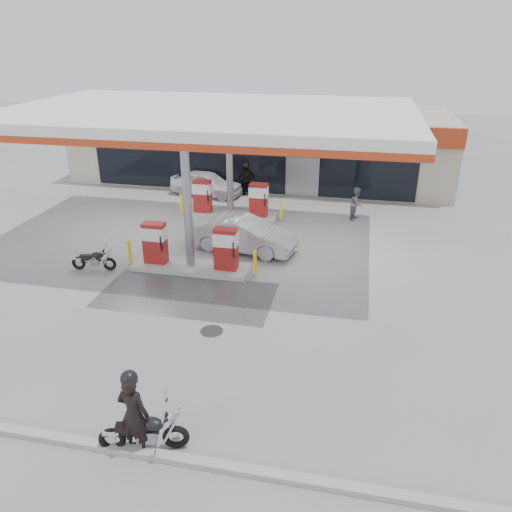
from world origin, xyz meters
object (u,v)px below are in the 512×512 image
at_px(main_motorcycle, 145,433).
at_px(biker_main, 134,414).
at_px(attendant, 357,203).
at_px(pump_island_far, 230,203).
at_px(biker_walking, 246,179).
at_px(pump_island_near, 190,252).
at_px(parked_motorcycle, 94,260).
at_px(hatchback_silver, 243,234).
at_px(parked_car_right, 342,180).
at_px(parked_car_left, 109,166).
at_px(sedan_white, 206,183).

bearing_deg(main_motorcycle, biker_main, -178.88).
xyz_separation_m(biker_main, attendant, (4.24, 15.84, -0.18)).
distance_m(pump_island_far, biker_walking, 3.80).
relative_size(pump_island_near, biker_main, 2.64).
distance_m(pump_island_far, attendant, 6.08).
distance_m(pump_island_far, parked_motorcycle, 7.68).
height_order(hatchback_silver, parked_car_right, hatchback_silver).
relative_size(parked_car_left, biker_walking, 2.24).
relative_size(main_motorcycle, biker_main, 0.99).
bearing_deg(biker_main, biker_walking, -78.33).
xyz_separation_m(main_motorcycle, biker_main, (-0.19, -0.05, 0.53)).
xyz_separation_m(sedan_white, biker_walking, (2.12, 0.60, 0.17)).
bearing_deg(sedan_white, parked_car_right, -62.30).
bearing_deg(parked_car_left, biker_walking, -108.86).
height_order(main_motorcycle, parked_car_left, parked_car_left).
distance_m(parked_motorcycle, parked_car_right, 15.10).
xyz_separation_m(pump_island_far, sedan_white, (-2.21, 3.20, -0.03)).
xyz_separation_m(hatchback_silver, parked_car_right, (3.54, 9.37, -0.07)).
height_order(pump_island_near, parked_car_left, pump_island_near).
height_order(pump_island_near, main_motorcycle, pump_island_near).
bearing_deg(attendant, parked_motorcycle, 146.85).
bearing_deg(parked_car_left, parked_car_right, -97.36).
bearing_deg(biker_main, parked_motorcycle, -50.43).
distance_m(parked_motorcycle, sedan_white, 10.09).
xyz_separation_m(biker_main, parked_car_left, (-11.24, 20.84, -0.42)).
height_order(main_motorcycle, hatchback_silver, hatchback_silver).
distance_m(biker_main, sedan_white, 18.47).
height_order(biker_main, parked_car_right, biker_main).
bearing_deg(biker_walking, hatchback_silver, -91.03).
bearing_deg(pump_island_far, parked_car_left, 147.66).
bearing_deg(hatchback_silver, pump_island_far, 31.35).
xyz_separation_m(attendant, biker_walking, (-6.09, 2.80, 0.06)).
distance_m(pump_island_far, sedan_white, 3.89).
bearing_deg(attendant, parked_car_left, 89.81).
relative_size(sedan_white, attendant, 2.53).
distance_m(hatchback_silver, parked_car_right, 10.02).
bearing_deg(parked_car_right, biker_walking, 115.82).
relative_size(sedan_white, hatchback_silver, 0.93).
bearing_deg(hatchback_silver, pump_island_near, 154.08).
height_order(attendant, parked_car_right, attendant).
distance_m(pump_island_near, biker_walking, 9.80).
distance_m(biker_main, attendant, 16.40).
bearing_deg(hatchback_silver, sedan_white, 37.39).
relative_size(pump_island_near, sedan_white, 1.29).
distance_m(parked_motorcycle, parked_car_left, 14.09).
bearing_deg(parked_car_left, main_motorcycle, -156.87).
bearing_deg(parked_motorcycle, main_motorcycle, -63.56).
xyz_separation_m(biker_main, parked_motorcycle, (-5.34, 8.05, -0.58)).
bearing_deg(pump_island_near, biker_walking, 90.50).
distance_m(pump_island_near, hatchback_silver, 2.69).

